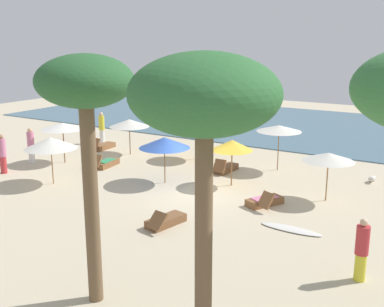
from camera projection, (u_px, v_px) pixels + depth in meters
The scene contains 23 objects.
ground_plane at pixel (195, 193), 20.00m from camera, with size 60.00×60.00×0.00m, color beige.
ocean_water at pixel (319, 128), 34.06m from camera, with size 48.00×16.00×0.06m, color #476B7F.
umbrella_0 at pixel (164, 143), 21.00m from camera, with size 2.25×2.25×2.08m.
umbrella_1 at pixel (51, 143), 20.88m from camera, with size 2.29×2.29×2.10m.
umbrella_2 at pixel (196, 126), 25.09m from camera, with size 2.08×2.08×1.96m.
umbrella_3 at pixel (129, 123), 26.21m from camera, with size 2.19×2.19×1.96m.
umbrella_4 at pixel (279, 128), 22.97m from camera, with size 2.15×2.15×2.23m.
umbrella_5 at pixel (63, 126), 24.43m from camera, with size 2.21×2.21×2.09m.
umbrella_6 at pixel (329, 157), 18.71m from camera, with size 2.04×2.04×1.96m.
umbrella_7 at pixel (232, 145), 20.64m from camera, with size 1.81×1.81×2.04m.
lounger_0 at pixel (225, 168), 23.13m from camera, with size 0.66×1.65×0.74m.
lounger_1 at pixel (265, 201), 18.53m from camera, with size 1.26×1.74×0.73m.
lounger_2 at pixel (106, 163), 24.05m from camera, with size 0.79×1.73×0.71m.
lounger_3 at pixel (103, 146), 27.78m from camera, with size 0.70×1.68×0.73m.
lounger_6 at pixel (165, 221), 16.57m from camera, with size 0.89×1.78×0.67m.
person_0 at pixel (362, 250), 12.70m from camera, with size 0.48×0.48×1.76m.
person_1 at pixel (31, 145), 24.53m from camera, with size 0.44×0.44×1.84m.
person_2 at pixel (102, 127), 29.17m from camera, with size 0.48×0.48×1.89m.
person_3 at pixel (2, 154), 22.72m from camera, with size 0.48×0.48×1.89m.
palm_0 at pixel (204, 104), 7.57m from camera, with size 2.45×2.45×6.18m.
palm_3 at pixel (86, 93), 10.76m from camera, with size 2.22×2.22×6.02m.
dog at pixel (372, 179), 21.49m from camera, with size 0.38×0.64×0.30m.
surfboard at pixel (291, 229), 16.22m from camera, with size 2.17×0.57×0.07m.
Camera 1 is at (9.83, -16.28, 6.40)m, focal length 44.94 mm.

